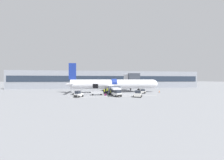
% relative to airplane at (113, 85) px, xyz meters
% --- Properties ---
extents(ground_plane, '(500.00, 500.00, 0.00)m').
position_rel_airplane_xyz_m(ground_plane, '(2.43, -6.87, -2.65)').
color(ground_plane, gray).
extents(apron_marking_line, '(23.04, 1.59, 0.01)m').
position_rel_airplane_xyz_m(apron_marking_line, '(-0.63, -10.78, -2.65)').
color(apron_marking_line, silver).
rests_on(apron_marking_line, ground_plane).
extents(terminal_strip, '(95.58, 12.38, 8.64)m').
position_rel_airplane_xyz_m(terminal_strip, '(2.43, 27.31, 1.67)').
color(terminal_strip, gray).
rests_on(terminal_strip, ground_plane).
extents(jet_bridge_stub, '(4.08, 10.12, 6.67)m').
position_rel_airplane_xyz_m(jet_bridge_stub, '(8.26, 5.65, 2.11)').
color(jet_bridge_stub, '#4C4C51').
rests_on(jet_bridge_stub, ground_plane).
extents(airplane, '(31.68, 24.45, 9.72)m').
position_rel_airplane_xyz_m(airplane, '(0.00, 0.00, 0.00)').
color(airplane, silver).
rests_on(airplane, ground_plane).
extents(baggage_tug_lead, '(2.38, 2.76, 1.60)m').
position_rel_airplane_xyz_m(baggage_tug_lead, '(-10.32, -10.83, -1.99)').
color(baggage_tug_lead, white).
rests_on(baggage_tug_lead, ground_plane).
extents(baggage_tug_mid, '(2.65, 2.88, 1.65)m').
position_rel_airplane_xyz_m(baggage_tug_mid, '(4.39, -12.91, -1.95)').
color(baggage_tug_mid, silver).
rests_on(baggage_tug_mid, ground_plane).
extents(baggage_tug_rear, '(2.51, 3.32, 1.78)m').
position_rel_airplane_xyz_m(baggage_tug_rear, '(-0.62, -11.29, -1.90)').
color(baggage_tug_rear, white).
rests_on(baggage_tug_rear, ground_plane).
extents(baggage_tug_spare, '(2.49, 2.26, 1.34)m').
position_rel_airplane_xyz_m(baggage_tug_spare, '(8.81, -4.29, -2.07)').
color(baggage_tug_spare, silver).
rests_on(baggage_tug_spare, ground_plane).
extents(baggage_cart_loading, '(4.32, 1.95, 1.00)m').
position_rel_airplane_xyz_m(baggage_cart_loading, '(-5.42, -6.84, -2.18)').
color(baggage_cart_loading, '#B7BABF').
rests_on(baggage_cart_loading, ground_plane).
extents(baggage_cart_queued, '(3.60, 2.08, 1.17)m').
position_rel_airplane_xyz_m(baggage_cart_queued, '(-11.28, -4.99, -2.06)').
color(baggage_cart_queued, '#999BA0').
rests_on(baggage_cart_queued, ground_plane).
extents(ground_crew_loader_a, '(0.45, 0.57, 1.64)m').
position_rel_airplane_xyz_m(ground_crew_loader_a, '(-3.27, -4.81, -1.79)').
color(ground_crew_loader_a, '#2D2D33').
rests_on(ground_crew_loader_a, ground_plane).
extents(ground_crew_loader_b, '(0.51, 0.54, 1.63)m').
position_rel_airplane_xyz_m(ground_crew_loader_b, '(-1.65, -7.52, -1.79)').
color(ground_crew_loader_b, '#2D2D33').
rests_on(ground_crew_loader_b, ground_plane).
extents(ground_crew_driver, '(0.59, 0.59, 1.84)m').
position_rel_airplane_xyz_m(ground_crew_driver, '(-2.30, -4.38, -1.68)').
color(ground_crew_driver, '#1E2338').
rests_on(ground_crew_driver, ground_plane).
extents(suitcase_on_tarmac_upright, '(0.55, 0.31, 0.64)m').
position_rel_airplane_xyz_m(suitcase_on_tarmac_upright, '(-3.34, -8.84, -2.38)').
color(suitcase_on_tarmac_upright, '#721951').
rests_on(suitcase_on_tarmac_upright, ground_plane).
extents(safety_cone_nose, '(0.56, 0.56, 0.63)m').
position_rel_airplane_xyz_m(safety_cone_nose, '(16.09, -1.64, -2.36)').
color(safety_cone_nose, black).
rests_on(safety_cone_nose, ground_plane).
extents(safety_cone_engine_left, '(0.64, 0.64, 0.70)m').
position_rel_airplane_xyz_m(safety_cone_engine_left, '(-0.83, -11.98, -2.32)').
color(safety_cone_engine_left, black).
rests_on(safety_cone_engine_left, ground_plane).
extents(safety_cone_wingtip, '(0.64, 0.64, 0.76)m').
position_rel_airplane_xyz_m(safety_cone_wingtip, '(1.23, -6.24, -2.30)').
color(safety_cone_wingtip, black).
rests_on(safety_cone_wingtip, ground_plane).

